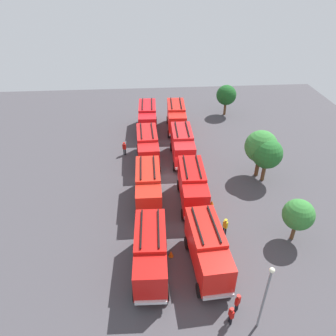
{
  "coord_description": "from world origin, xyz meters",
  "views": [
    {
      "loc": [
        30.8,
        -2.36,
        21.82
      ],
      "look_at": [
        0.0,
        0.0,
        1.4
      ],
      "focal_mm": 34.04,
      "sensor_mm": 36.0,
      "label": 1
    }
  ],
  "objects": [
    {
      "name": "ground_plane",
      "position": [
        0.0,
        0.0,
        0.0
      ],
      "size": [
        62.93,
        62.93,
        0.0
      ],
      "primitive_type": "plane",
      "color": "#423F44"
    },
    {
      "name": "fire_truck_0",
      "position": [
        -12.8,
        -2.06,
        2.15
      ],
      "size": [
        7.26,
        2.89,
        3.88
      ],
      "rotation": [
        0.0,
        0.0,
        -0.02
      ],
      "color": "red",
      "rests_on": "ground"
    },
    {
      "name": "fire_truck_1",
      "position": [
        -4.03,
        -2.25,
        2.15
      ],
      "size": [
        7.27,
        2.92,
        3.88
      ],
      "rotation": [
        0.0,
        0.0,
        0.03
      ],
      "color": "red",
      "rests_on": "ground"
    },
    {
      "name": "fire_truck_2",
      "position": [
        4.33,
        -2.37,
        2.15
      ],
      "size": [
        7.21,
        2.78,
        3.88
      ],
      "rotation": [
        0.0,
        0.0,
        -0.01
      ],
      "color": "red",
      "rests_on": "ground"
    },
    {
      "name": "fire_truck_3",
      "position": [
        13.24,
        -2.41,
        2.15
      ],
      "size": [
        7.28,
        2.95,
        3.88
      ],
      "rotation": [
        0.0,
        0.0,
        -0.03
      ],
      "color": "red",
      "rests_on": "ground"
    },
    {
      "name": "fire_truck_4",
      "position": [
        -12.74,
        2.22,
        2.15
      ],
      "size": [
        7.29,
        2.99,
        3.88
      ],
      "rotation": [
        0.0,
        0.0,
        -0.04
      ],
      "color": "red",
      "rests_on": "ground"
    },
    {
      "name": "fire_truck_5",
      "position": [
        -4.11,
        2.14,
        2.15
      ],
      "size": [
        7.23,
        2.83,
        3.88
      ],
      "rotation": [
        0.0,
        0.0,
        -0.01
      ],
      "color": "red",
      "rests_on": "ground"
    },
    {
      "name": "fire_truck_6",
      "position": [
        4.56,
        2.2,
        2.15
      ],
      "size": [
        7.25,
        2.88,
        3.88
      ],
      "rotation": [
        0.0,
        0.0,
        -0.02
      ],
      "color": "red",
      "rests_on": "ground"
    },
    {
      "name": "fire_truck_7",
      "position": [
        13.15,
        2.22,
        2.15
      ],
      "size": [
        7.34,
        3.13,
        3.88
      ],
      "rotation": [
        0.0,
        0.0,
        0.06
      ],
      "color": "red",
      "rests_on": "ground"
    },
    {
      "name": "firefighter_0",
      "position": [
        -5.81,
        -5.31,
        1.0
      ],
      "size": [
        0.34,
        0.47,
        1.78
      ],
      "rotation": [
        0.0,
        0.0,
        6.02
      ],
      "color": "black",
      "rests_on": "ground"
    },
    {
      "name": "firefighter_1",
      "position": [
        17.37,
        3.72,
        1.0
      ],
      "size": [
        0.45,
        0.48,
        1.77
      ],
      "rotation": [
        0.0,
        0.0,
        0.68
      ],
      "color": "black",
      "rests_on": "ground"
    },
    {
      "name": "firefighter_2",
      "position": [
        9.58,
        4.61,
        1.01
      ],
      "size": [
        0.47,
        0.46,
        1.79
      ],
      "rotation": [
        0.0,
        0.0,
        2.29
      ],
      "color": "black",
      "rests_on": "ground"
    },
    {
      "name": "firefighter_3",
      "position": [
        18.28,
        3.04,
        0.94
      ],
      "size": [
        0.46,
        0.33,
        1.68
      ],
      "rotation": [
        0.0,
        0.0,
        1.8
      ],
      "color": "black",
      "rests_on": "ground"
    },
    {
      "name": "tree_0",
      "position": [
        -17.62,
        10.79,
        3.34
      ],
      "size": [
        3.2,
        3.2,
        4.96
      ],
      "color": "brown",
      "rests_on": "ground"
    },
    {
      "name": "tree_1",
      "position": [
        0.18,
        10.61,
        3.89
      ],
      "size": [
        3.73,
        3.73,
        5.78
      ],
      "color": "brown",
      "rests_on": "ground"
    },
    {
      "name": "tree_2",
      "position": [
        1.23,
        11.02,
        3.58
      ],
      "size": [
        3.43,
        3.43,
        5.32
      ],
      "color": "brown",
      "rests_on": "ground"
    },
    {
      "name": "tree_3",
      "position": [
        10.63,
        10.72,
        2.93
      ],
      "size": [
        2.81,
        2.81,
        4.35
      ],
      "color": "brown",
      "rests_on": "ground"
    },
    {
      "name": "traffic_cone_0",
      "position": [
        11.89,
        -0.65,
        0.32
      ],
      "size": [
        0.44,
        0.44,
        0.63
      ],
      "primitive_type": "cone",
      "color": "#F2600C",
      "rests_on": "ground"
    },
    {
      "name": "traffic_cone_1",
      "position": [
        5.26,
        4.24,
        0.29
      ],
      "size": [
        0.4,
        0.4,
        0.58
      ],
      "primitive_type": "cone",
      "color": "#F2600C",
      "rests_on": "ground"
    },
    {
      "name": "lamppost",
      "position": [
        18.63,
        4.92,
        3.63
      ],
      "size": [
        0.36,
        0.36,
        6.15
      ],
      "color": "slate",
      "rests_on": "ground"
    }
  ]
}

